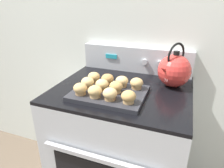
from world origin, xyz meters
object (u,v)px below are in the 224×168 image
at_px(muffin_r0_c0, 80,89).
at_px(muffin_r0_c2, 111,94).
at_px(stove_range, 121,151).
at_px(muffin_r0_c1, 95,92).
at_px(muffin_r1_c0, 88,83).
at_px(muffin_r2_c1, 107,79).
at_px(muffin_r2_c0, 94,77).
at_px(tea_kettle, 174,70).
at_px(muffin_pan, 109,93).
at_px(muffin_r2_c2, 122,82).
at_px(muffin_r1_c1, 102,85).
at_px(muffin_r2_c3, 137,83).
at_px(muffin_r1_c2, 116,87).
at_px(muffin_r0_c3, 129,97).

distance_m(muffin_r0_c0, muffin_r0_c2, 0.17).
distance_m(stove_range, muffin_r0_c1, 0.56).
distance_m(muffin_r1_c0, muffin_r2_c1, 0.12).
bearing_deg(stove_range, muffin_r2_c0, -170.75).
distance_m(muffin_r0_c0, tea_kettle, 0.54).
height_order(stove_range, muffin_r0_c2, muffin_r0_c2).
height_order(muffin_pan, muffin_r2_c0, muffin_r2_c0).
relative_size(muffin_pan, muffin_r0_c0, 5.41).
distance_m(muffin_r2_c2, tea_kettle, 0.31).
bearing_deg(muffin_r2_c0, tea_kettle, 19.78).
bearing_deg(muffin_r2_c2, muffin_pan, -117.80).
relative_size(stove_range, muffin_r1_c1, 13.27).
xyz_separation_m(muffin_r0_c1, tea_kettle, (0.35, 0.33, 0.05)).
xyz_separation_m(muffin_r0_c1, muffin_r1_c1, (-0.00, 0.09, 0.00)).
xyz_separation_m(stove_range, muffin_r0_c1, (-0.08, -0.20, 0.52)).
xyz_separation_m(muffin_r1_c1, muffin_r2_c3, (0.17, 0.08, 0.00)).
xyz_separation_m(muffin_r1_c2, muffin_r2_c1, (-0.08, 0.09, 0.00)).
distance_m(muffin_r1_c0, muffin_r2_c0, 0.08).
xyz_separation_m(muffin_r0_c3, muffin_r2_c3, (-0.00, 0.17, 0.00)).
distance_m(muffin_pan, muffin_r1_c1, 0.06).
height_order(muffin_r2_c0, muffin_r2_c1, same).
bearing_deg(muffin_r1_c0, tea_kettle, 29.00).
bearing_deg(muffin_r0_c1, muffin_pan, 64.33).
distance_m(muffin_r2_c2, muffin_r2_c3, 0.08).
xyz_separation_m(stove_range, muffin_r2_c1, (-0.08, -0.03, 0.52)).
bearing_deg(muffin_r2_c3, muffin_r0_c1, -134.59).
distance_m(muffin_r0_c2, muffin_r2_c3, 0.19).
relative_size(muffin_r0_c2, muffin_r2_c0, 1.00).
xyz_separation_m(muffin_r1_c2, muffin_r2_c2, (0.00, 0.08, 0.00)).
relative_size(muffin_r0_c0, muffin_r2_c0, 1.00).
bearing_deg(muffin_r0_c0, muffin_r0_c1, -2.00).
height_order(muffin_r1_c1, muffin_r2_c2, same).
xyz_separation_m(muffin_r0_c2, muffin_r2_c1, (-0.09, 0.17, 0.00)).
height_order(muffin_r0_c0, muffin_r0_c1, same).
bearing_deg(muffin_r2_c2, muffin_r0_c2, -90.22).
bearing_deg(muffin_r0_c2, muffin_r2_c1, 116.66).
relative_size(muffin_r1_c2, muffin_r2_c3, 1.00).
relative_size(muffin_r0_c3, muffin_r2_c3, 1.00).
height_order(stove_range, muffin_r2_c2, muffin_r2_c2).
distance_m(muffin_r2_c0, muffin_r2_c3, 0.26).
bearing_deg(muffin_r2_c0, muffin_r1_c1, -43.59).
relative_size(muffin_r1_c0, muffin_r1_c1, 1.00).
bearing_deg(muffin_r1_c0, muffin_pan, -0.88).
relative_size(muffin_r0_c3, muffin_r2_c1, 1.00).
xyz_separation_m(muffin_r0_c0, muffin_r1_c2, (0.17, 0.08, 0.00)).
bearing_deg(muffin_r2_c3, muffin_r1_c0, -161.91).
relative_size(muffin_pan, muffin_r0_c1, 5.41).
height_order(muffin_r0_c2, muffin_r2_c1, same).
bearing_deg(muffin_r0_c2, muffin_r2_c3, 63.71).
relative_size(muffin_r0_c2, muffin_r1_c1, 1.00).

